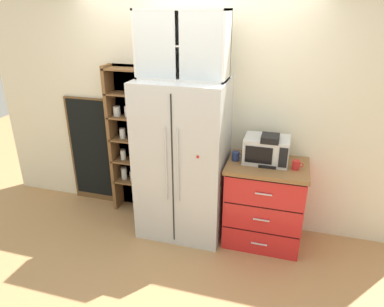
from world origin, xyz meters
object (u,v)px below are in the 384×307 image
Objects in this scene: refrigerator at (183,160)px; bottle_amber at (269,153)px; mug_red at (296,165)px; chalkboard_menu at (92,151)px; mug_navy at (236,156)px; microwave at (266,150)px; coffee_maker at (269,149)px.

refrigerator is 0.90m from bottle_amber.
chalkboard_menu is at bearing 172.52° from mug_red.
bottle_amber reaches higher than mug_navy.
mug_navy is at bearing 4.04° from refrigerator.
microwave is 0.07m from bottle_amber.
refrigerator is 1.15m from mug_red.
coffee_maker reaches higher than mug_red.
refrigerator is 5.51× the size of coffee_maker.
coffee_maker is 0.03m from bottle_amber.
refrigerator is 5.96× the size of bottle_amber.
mug_navy is at bearing -178.46° from coffee_maker.
microwave is 0.06m from coffee_maker.
chalkboard_menu reaches higher than mug_navy.
bottle_amber is at bearing -90.00° from coffee_maker.
refrigerator is at bearing -175.96° from mug_navy.
bottle_amber is at bearing -1.89° from mug_navy.
refrigerator is at bearing -178.16° from bottle_amber.
mug_red reaches higher than mug_navy.
refrigerator reaches higher than bottle_amber.
mug_navy is (-0.60, 0.05, -0.00)m from mug_red.
mug_navy is (0.55, 0.04, 0.09)m from refrigerator.
chalkboard_menu is (-1.85, 0.27, -0.26)m from mug_navy.
refrigerator reaches higher than mug_navy.
chalkboard_menu is (-2.18, 0.26, -0.37)m from coffee_maker.
bottle_amber is (0.88, 0.03, 0.18)m from refrigerator.
bottle_amber is at bearing -7.32° from chalkboard_menu.
microwave is at bearing 116.34° from bottle_amber.
coffee_maker is 0.35m from mug_navy.
microwave is 1.42× the size of coffee_maker.
mug_red is at bearing -12.85° from coffee_maker.
refrigerator reaches higher than microwave.
bottle_amber is (0.03, -0.06, -0.00)m from microwave.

